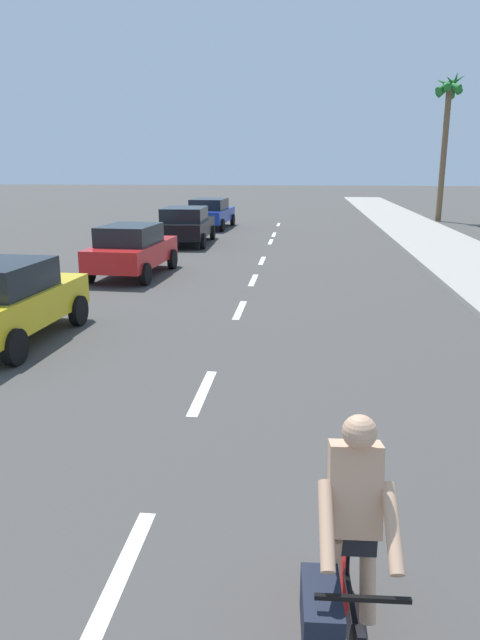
% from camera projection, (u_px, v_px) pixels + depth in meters
% --- Properties ---
extents(ground_plane, '(160.00, 160.00, 0.00)m').
position_uv_depth(ground_plane, '(259.00, 267.00, 19.44)').
color(ground_plane, '#423F3D').
extents(sidewalk_strip, '(3.60, 80.00, 0.14)m').
position_uv_depth(sidewalk_strip, '(466.00, 260.00, 20.59)').
color(sidewalk_strip, '#9E998E').
rests_on(sidewalk_strip, ground).
extents(lane_stripe_1, '(0.16, 1.80, 0.01)m').
position_uv_depth(lane_stripe_1, '(120.00, 575.00, 4.85)').
color(lane_stripe_1, white).
rests_on(lane_stripe_1, ground).
extents(lane_stripe_2, '(0.16, 1.80, 0.01)m').
position_uv_depth(lane_stripe_2, '(203.00, 392.00, 8.76)').
color(lane_stripe_2, white).
rests_on(lane_stripe_2, ground).
extents(lane_stripe_3, '(0.16, 1.80, 0.01)m').
position_uv_depth(lane_stripe_3, '(240.00, 310.00, 13.71)').
color(lane_stripe_3, white).
rests_on(lane_stripe_3, ground).
extents(lane_stripe_4, '(0.16, 1.80, 0.01)m').
position_uv_depth(lane_stripe_4, '(253.00, 280.00, 17.27)').
color(lane_stripe_4, white).
rests_on(lane_stripe_4, ground).
extents(lane_stripe_5, '(0.16, 1.80, 0.01)m').
position_uv_depth(lane_stripe_5, '(262.00, 261.00, 20.78)').
color(lane_stripe_5, white).
rests_on(lane_stripe_5, ground).
extents(lane_stripe_6, '(0.16, 1.80, 0.01)m').
position_uv_depth(lane_stripe_6, '(271.00, 242.00, 25.86)').
color(lane_stripe_6, white).
rests_on(lane_stripe_6, ground).
extents(lane_stripe_7, '(0.16, 1.80, 0.01)m').
position_uv_depth(lane_stripe_7, '(274.00, 235.00, 28.52)').
color(lane_stripe_7, white).
rests_on(lane_stripe_7, ground).
extents(lane_stripe_8, '(0.16, 1.80, 0.01)m').
position_uv_depth(lane_stripe_8, '(278.00, 225.00, 33.27)').
color(lane_stripe_8, white).
rests_on(lane_stripe_8, ground).
extents(cyclist, '(0.64, 1.71, 1.82)m').
position_uv_depth(cyclist, '(346.00, 559.00, 3.79)').
color(cyclist, black).
rests_on(cyclist, ground).
extents(parked_car_yellow, '(1.92, 3.87, 1.57)m').
position_uv_depth(parked_car_yellow, '(7.00, 300.00, 11.05)').
color(parked_car_yellow, gold).
rests_on(parked_car_yellow, ground).
extents(parked_car_red, '(2.07, 4.13, 1.57)m').
position_uv_depth(parked_car_red, '(132.00, 249.00, 17.72)').
color(parked_car_red, red).
rests_on(parked_car_red, ground).
extents(parked_car_black, '(2.21, 4.65, 1.57)m').
position_uv_depth(parked_car_black, '(185.00, 224.00, 24.95)').
color(parked_car_black, black).
rests_on(parked_car_black, ground).
extents(parked_car_blue, '(2.29, 4.66, 1.57)m').
position_uv_depth(parked_car_blue, '(210.00, 212.00, 31.19)').
color(parked_car_blue, '#1E389E').
rests_on(parked_car_blue, ground).
extents(palm_tree_distant, '(1.89, 1.82, 8.52)m').
position_uv_depth(palm_tree_distant, '(448.00, 107.00, 33.66)').
color(palm_tree_distant, brown).
rests_on(palm_tree_distant, ground).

